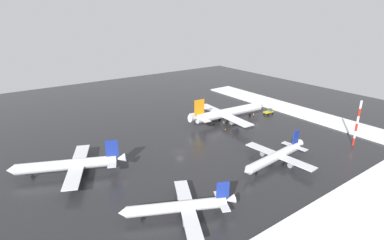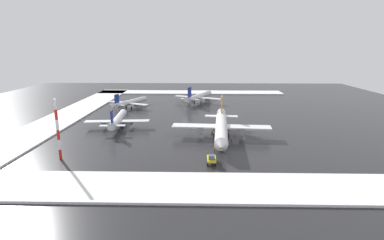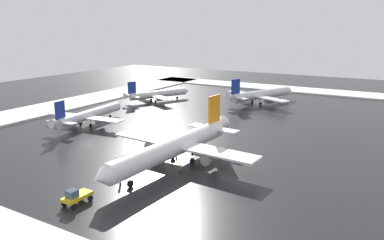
{
  "view_description": "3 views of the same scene",
  "coord_description": "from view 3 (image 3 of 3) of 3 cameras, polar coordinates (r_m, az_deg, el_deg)",
  "views": [
    {
      "loc": [
        -48.35,
        -74.05,
        42.96
      ],
      "look_at": [
        12.59,
        10.71,
        5.25
      ],
      "focal_mm": 28.0,
      "sensor_mm": 36.0,
      "label": 1
    },
    {
      "loc": [
        123.49,
        5.42,
        28.23
      ],
      "look_at": [
        22.26,
        3.16,
        3.66
      ],
      "focal_mm": 28.0,
      "sensor_mm": 36.0,
      "label": 2
    },
    {
      "loc": [
        88.71,
        49.28,
        25.55
      ],
      "look_at": [
        13.33,
        5.26,
        3.91
      ],
      "focal_mm": 35.0,
      "sensor_mm": 36.0,
      "label": 3
    }
  ],
  "objects": [
    {
      "name": "ground_plane",
      "position": [
        104.65,
        1.19,
        -0.21
      ],
      "size": [
        240.0,
        240.0,
        0.0
      ],
      "primitive_type": "plane",
      "color": "#232326"
    },
    {
      "name": "airplane_foreground_jet",
      "position": [
        133.46,
        -5.34,
        3.95
      ],
      "size": [
        24.49,
        20.83,
        7.78
      ],
      "rotation": [
        0.0,
        0.0,
        2.69
      ],
      "color": "silver",
      "rests_on": "ground_plane"
    },
    {
      "name": "airplane_distant_tail",
      "position": [
        70.71,
        -2.61,
        -4.03
      ],
      "size": [
        38.48,
        31.94,
        11.42
      ],
      "rotation": [
        0.0,
        0.0,
        6.21
      ],
      "color": "white",
      "rests_on": "ground_plane"
    },
    {
      "name": "ground_crew_near_tug",
      "position": [
        67.7,
        -1.83,
        -7.37
      ],
      "size": [
        0.36,
        0.36,
        1.71
      ],
      "rotation": [
        0.0,
        0.0,
        4.81
      ],
      "color": "black",
      "rests_on": "ground_plane"
    },
    {
      "name": "ground_crew_mid_apron",
      "position": [
        63.79,
        -10.91,
        -9.0
      ],
      "size": [
        0.36,
        0.36,
        1.71
      ],
      "rotation": [
        0.0,
        0.0,
        1.45
      ],
      "color": "black",
      "rests_on": "ground_plane"
    },
    {
      "name": "traffic_cone_wingtip_side",
      "position": [
        80.97,
        -3.79,
        -4.3
      ],
      "size": [
        0.36,
        0.36,
        0.55
      ],
      "primitive_type": "cone",
      "color": "orange",
      "rests_on": "ground_plane"
    },
    {
      "name": "airplane_parked_portside",
      "position": [
        131.0,
        10.39,
        3.83
      ],
      "size": [
        29.92,
        25.39,
        9.38
      ],
      "rotation": [
        0.0,
        0.0,
        2.73
      ],
      "color": "silver",
      "rests_on": "ground_plane"
    },
    {
      "name": "snow_bank_left",
      "position": [
        165.27,
        12.61,
        4.79
      ],
      "size": [
        14.0,
        116.0,
        0.53
      ],
      "primitive_type": "cube",
      "color": "white",
      "rests_on": "ground_plane"
    },
    {
      "name": "airplane_far_rear",
      "position": [
        104.19,
        -15.4,
        0.76
      ],
      "size": [
        27.83,
        23.12,
        8.26
      ],
      "rotation": [
        0.0,
        0.0,
        3.23
      ],
      "color": "silver",
      "rests_on": "ground_plane"
    },
    {
      "name": "traffic_cone_near_nose",
      "position": [
        78.84,
        3.23,
        -4.8
      ],
      "size": [
        0.36,
        0.36,
        0.55
      ],
      "primitive_type": "cone",
      "color": "orange",
      "rests_on": "ground_plane"
    },
    {
      "name": "snow_bank_far",
      "position": [
        135.52,
        -17.63,
        2.51
      ],
      "size": [
        152.0,
        16.0,
        0.53
      ],
      "primitive_type": "cube",
      "color": "white",
      "rests_on": "ground_plane"
    },
    {
      "name": "ground_crew_beside_wing",
      "position": [
        76.53,
        -2.47,
        -4.82
      ],
      "size": [
        0.36,
        0.36,
        1.71
      ],
      "rotation": [
        0.0,
        0.0,
        3.02
      ],
      "color": "black",
      "rests_on": "ground_plane"
    },
    {
      "name": "pushback_tug",
      "position": [
        59.03,
        -17.29,
        -11.02
      ],
      "size": [
        4.63,
        2.36,
        2.5
      ],
      "rotation": [
        0.0,
        0.0,
        6.27
      ],
      "color": "gold",
      "rests_on": "ground_plane"
    },
    {
      "name": "traffic_cone_mid_line",
      "position": [
        78.59,
        0.78,
        -4.84
      ],
      "size": [
        0.36,
        0.36,
        0.55
      ],
      "primitive_type": "cone",
      "color": "orange",
      "rests_on": "ground_plane"
    }
  ]
}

